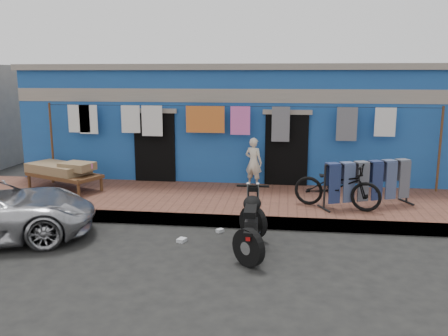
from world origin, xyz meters
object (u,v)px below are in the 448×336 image
at_px(bicycle, 337,181).
at_px(motorcycle, 251,221).
at_px(jeans_rack, 367,183).
at_px(charpoy, 64,176).
at_px(seated_person, 254,162).

xyz_separation_m(bicycle, motorcycle, (-1.69, -2.16, -0.30)).
bearing_deg(jeans_rack, charpoy, 175.37).
xyz_separation_m(bicycle, charpoy, (-6.60, 0.82, -0.26)).
relative_size(charpoy, jeans_rack, 1.04).
height_order(seated_person, jeans_rack, seated_person).
bearing_deg(seated_person, charpoy, 34.60).
relative_size(bicycle, charpoy, 0.83).
relative_size(seated_person, bicycle, 0.68).
distance_m(seated_person, jeans_rack, 3.00).
bearing_deg(charpoy, jeans_rack, -4.63).
distance_m(motorcycle, jeans_rack, 3.36).
distance_m(seated_person, charpoy, 4.77).
bearing_deg(motorcycle, jeans_rack, 44.54).
xyz_separation_m(charpoy, jeans_rack, (7.27, -0.59, 0.18)).
bearing_deg(charpoy, seated_person, 11.06).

